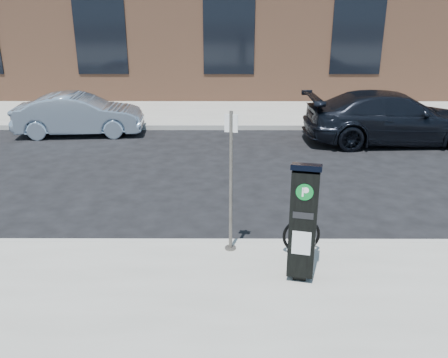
{
  "coord_description": "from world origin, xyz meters",
  "views": [
    {
      "loc": [
        -0.13,
        -7.2,
        3.97
      ],
      "look_at": [
        -0.15,
        0.5,
        1.08
      ],
      "focal_mm": 38.0,
      "sensor_mm": 36.0,
      "label": 1
    }
  ],
  "objects_px": {
    "parking_kiosk": "(303,221)",
    "car_dark": "(392,118)",
    "car_silver": "(79,115)",
    "bike_rack": "(301,236)",
    "sign_pole": "(231,184)"
  },
  "relations": [
    {
      "from": "bike_rack",
      "to": "parking_kiosk",
      "type": "bearing_deg",
      "value": -104.08
    },
    {
      "from": "car_silver",
      "to": "sign_pole",
      "type": "bearing_deg",
      "value": -153.2
    },
    {
      "from": "car_silver",
      "to": "car_dark",
      "type": "distance_m",
      "value": 9.57
    },
    {
      "from": "car_dark",
      "to": "bike_rack",
      "type": "bearing_deg",
      "value": 149.35
    },
    {
      "from": "bike_rack",
      "to": "car_silver",
      "type": "bearing_deg",
      "value": 121.69
    },
    {
      "from": "car_silver",
      "to": "bike_rack",
      "type": "bearing_deg",
      "value": -147.85
    },
    {
      "from": "parking_kiosk",
      "to": "car_dark",
      "type": "distance_m",
      "value": 8.62
    },
    {
      "from": "sign_pole",
      "to": "car_silver",
      "type": "height_order",
      "value": "sign_pole"
    },
    {
      "from": "bike_rack",
      "to": "sign_pole",
      "type": "bearing_deg",
      "value": 169.13
    },
    {
      "from": "car_dark",
      "to": "parking_kiosk",
      "type": "bearing_deg",
      "value": 150.99
    },
    {
      "from": "bike_rack",
      "to": "car_dark",
      "type": "distance_m",
      "value": 7.9
    },
    {
      "from": "sign_pole",
      "to": "bike_rack",
      "type": "relative_size",
      "value": 3.73
    },
    {
      "from": "parking_kiosk",
      "to": "car_dark",
      "type": "relative_size",
      "value": 0.35
    },
    {
      "from": "car_silver",
      "to": "car_dark",
      "type": "height_order",
      "value": "car_dark"
    },
    {
      "from": "sign_pole",
      "to": "bike_rack",
      "type": "distance_m",
      "value": 1.42
    }
  ]
}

